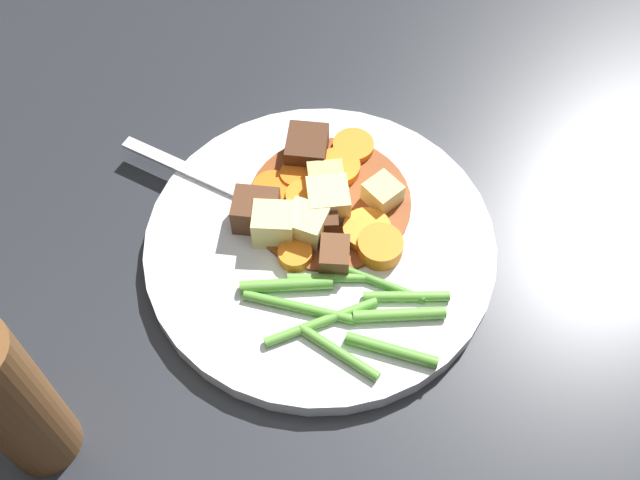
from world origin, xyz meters
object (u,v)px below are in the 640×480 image
meat_chunk_3 (324,219)px  carrot_slice_3 (353,147)px  potato_chunk_2 (307,225)px  pepper_mill (11,402)px  dinner_plate (320,246)px  potato_chunk_4 (326,185)px  carrot_slice_4 (295,255)px  carrot_slice_6 (338,168)px  meat_chunk_1 (256,211)px  carrot_slice_5 (296,177)px  potato_chunk_1 (328,200)px  meat_chunk_2 (335,255)px  potato_chunk_0 (382,194)px  carrot_slice_1 (305,199)px  carrot_slice_0 (366,229)px  carrot_slice_7 (273,190)px  potato_chunk_3 (273,224)px  meat_chunk_0 (304,150)px  fork (227,187)px  carrot_slice_2 (380,247)px

meat_chunk_3 → carrot_slice_3: bearing=-25.6°
potato_chunk_2 → pepper_mill: size_ratio=0.19×
dinner_plate → potato_chunk_4: size_ratio=8.57×
carrot_slice_4 → potato_chunk_4: bearing=-29.4°
carrot_slice_6 → meat_chunk_1: meat_chunk_1 is taller
carrot_slice_5 → meat_chunk_3: (-0.04, -0.02, 0.00)m
potato_chunk_1 → meat_chunk_2: bearing=177.9°
potato_chunk_0 → pepper_mill: size_ratio=0.17×
carrot_slice_1 → carrot_slice_4: 0.05m
carrot_slice_4 → potato_chunk_0: (0.04, -0.07, 0.01)m
carrot_slice_6 → potato_chunk_1: 0.04m
carrot_slice_0 → potato_chunk_1: 0.04m
dinner_plate → carrot_slice_0: (0.00, -0.03, 0.01)m
potato_chunk_1 → pepper_mill: size_ratio=0.21×
potato_chunk_4 → pepper_mill: size_ratio=0.21×
dinner_plate → carrot_slice_4: size_ratio=10.41×
dinner_plate → potato_chunk_1: 0.03m
carrot_slice_7 → potato_chunk_1: 0.04m
dinner_plate → carrot_slice_3: carrot_slice_3 is taller
carrot_slice_7 → potato_chunk_2: potato_chunk_2 is taller
carrot_slice_4 → potato_chunk_3: bearing=29.8°
dinner_plate → potato_chunk_2: 0.02m
meat_chunk_0 → meat_chunk_2: bearing=-174.0°
potato_chunk_0 → potato_chunk_4: size_ratio=0.78×
potato_chunk_1 → meat_chunk_3: 0.01m
carrot_slice_1 → fork: size_ratio=0.19×
potato_chunk_1 → potato_chunk_4: bearing=-3.0°
meat_chunk_0 → meat_chunk_3: bearing=-174.0°
fork → carrot_slice_6: bearing=-87.2°
potato_chunk_3 → fork: size_ratio=0.19×
carrot_slice_4 → potato_chunk_1: bearing=-37.0°
carrot_slice_4 → potato_chunk_2: bearing=-28.9°
potato_chunk_1 → pepper_mill: 0.25m
potato_chunk_1 → potato_chunk_0: bearing=-86.9°
dinner_plate → carrot_slice_4: bearing=123.6°
carrot_slice_3 → meat_chunk_2: 0.10m
carrot_slice_6 → meat_chunk_1: size_ratio=1.05×
carrot_slice_2 → carrot_slice_4: carrot_slice_2 is taller
potato_chunk_0 → potato_chunk_3: size_ratio=0.81×
meat_chunk_1 → fork: size_ratio=0.21×
carrot_slice_4 → meat_chunk_3: 0.03m
carrot_slice_2 → meat_chunk_3: meat_chunk_3 is taller
carrot_slice_7 → meat_chunk_2: meat_chunk_2 is taller
carrot_slice_6 → meat_chunk_3: 0.05m
carrot_slice_4 → potato_chunk_1: size_ratio=0.82×
carrot_slice_0 → carrot_slice_6: size_ratio=1.03×
meat_chunk_1 → potato_chunk_0: bearing=-87.2°
carrot_slice_1 → meat_chunk_2: 0.05m
carrot_slice_1 → carrot_slice_6: 0.04m
carrot_slice_3 → fork: carrot_slice_3 is taller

